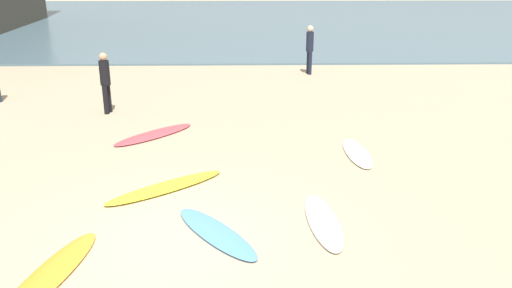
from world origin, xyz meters
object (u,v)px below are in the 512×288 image
at_px(surfboard_4, 166,187).
at_px(beachgoer_near, 105,80).
at_px(surfboard_0, 357,153).
at_px(beachgoer_far, 310,47).
at_px(surfboard_2, 154,134).
at_px(surfboard_5, 50,274).
at_px(surfboard_3, 323,221).
at_px(surfboard_1, 216,233).

relative_size(surfboard_4, beachgoer_near, 1.44).
relative_size(surfboard_0, beachgoer_near, 1.13).
bearing_deg(beachgoer_far, surfboard_4, 147.95).
relative_size(surfboard_0, beachgoer_far, 1.06).
height_order(surfboard_2, beachgoer_near, beachgoer_near).
relative_size(surfboard_2, surfboard_4, 0.94).
height_order(surfboard_5, beachgoer_near, beachgoer_near).
bearing_deg(surfboard_3, surfboard_1, 8.13).
height_order(surfboard_4, beachgoer_far, beachgoer_far).
relative_size(beachgoer_near, beachgoer_far, 0.93).
bearing_deg(surfboard_2, surfboard_0, -153.98).
bearing_deg(surfboard_1, surfboard_2, -105.99).
height_order(surfboard_0, surfboard_1, surfboard_1).
bearing_deg(surfboard_1, surfboard_0, -165.56).
bearing_deg(surfboard_0, surfboard_3, 68.20).
bearing_deg(beachgoer_far, surfboard_1, 154.99).
bearing_deg(surfboard_0, surfboard_5, 41.21).
xyz_separation_m(surfboard_2, beachgoer_far, (4.72, 7.50, 1.00)).
height_order(surfboard_2, beachgoer_far, beachgoer_far).
xyz_separation_m(surfboard_3, beachgoer_far, (1.21, 12.12, 1.00)).
relative_size(surfboard_1, beachgoer_far, 1.12).
height_order(surfboard_2, surfboard_4, surfboard_4).
height_order(surfboard_1, surfboard_4, surfboard_4).
distance_m(surfboard_1, surfboard_4, 2.03).
relative_size(surfboard_2, beachgoer_near, 1.35).
distance_m(surfboard_2, surfboard_3, 5.80).
bearing_deg(surfboard_2, beachgoer_far, -79.56).
bearing_deg(surfboard_4, beachgoer_near, 165.83).
height_order(surfboard_2, surfboard_3, surfboard_3).
relative_size(surfboard_4, beachgoer_far, 1.34).
height_order(surfboard_0, surfboard_2, surfboard_2).
bearing_deg(surfboard_4, beachgoer_far, 121.18).
bearing_deg(surfboard_3, surfboard_5, 17.16).
xyz_separation_m(surfboard_4, surfboard_5, (-1.16, -2.84, -0.01)).
xyz_separation_m(surfboard_2, surfboard_3, (3.51, -4.62, 0.00)).
bearing_deg(beachgoer_near, surfboard_3, -132.26).
height_order(surfboard_3, surfboard_4, surfboard_4).
relative_size(surfboard_0, surfboard_5, 0.84).
bearing_deg(beachgoer_near, surfboard_2, -131.62).
bearing_deg(beachgoer_near, beachgoer_far, -39.51).
bearing_deg(surfboard_4, surfboard_2, 154.65).
distance_m(beachgoer_near, beachgoer_far, 8.35).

